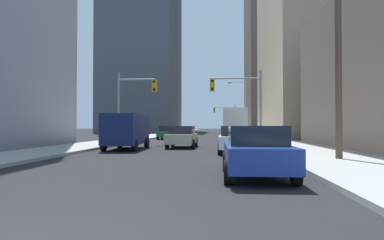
# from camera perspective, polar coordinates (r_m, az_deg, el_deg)

# --- Properties ---
(sidewalk_left) EXTENTS (3.83, 160.00, 0.15)m
(sidewalk_left) POSITION_cam_1_polar(r_m,az_deg,el_deg) (54.54, -5.62, -2.54)
(sidewalk_left) COLOR #9E9E99
(sidewalk_left) RESTS_ON ground
(sidewalk_right) EXTENTS (3.83, 160.00, 0.15)m
(sidewalk_right) POSITION_cam_1_polar(r_m,az_deg,el_deg) (53.87, 9.57, -2.55)
(sidewalk_right) COLOR #9E9E99
(sidewalk_right) RESTS_ON ground
(city_bus) EXTENTS (2.67, 11.53, 3.40)m
(city_bus) POSITION_cam_1_polar(r_m,az_deg,el_deg) (40.48, 7.04, -0.44)
(city_bus) COLOR silver
(city_bus) RESTS_ON ground
(cargo_van_navy) EXTENTS (2.16, 5.27, 2.26)m
(cargo_van_navy) POSITION_cam_1_polar(r_m,az_deg,el_deg) (22.36, -10.94, -1.60)
(cargo_van_navy) COLOR #141E4C
(cargo_van_navy) RESTS_ON ground
(sedan_blue) EXTENTS (1.95, 4.22, 1.52)m
(sedan_blue) POSITION_cam_1_polar(r_m,az_deg,el_deg) (10.20, 10.78, -5.19)
(sedan_blue) COLOR navy
(sedan_blue) RESTS_ON ground
(sedan_white) EXTENTS (1.95, 4.23, 1.52)m
(sedan_white) POSITION_cam_1_polar(r_m,az_deg,el_deg) (19.08, 7.31, -3.26)
(sedan_white) COLOR white
(sedan_white) RESTS_ON ground
(sedan_beige) EXTENTS (1.95, 4.26, 1.52)m
(sedan_beige) POSITION_cam_1_polar(r_m,az_deg,el_deg) (23.68, -1.66, -2.83)
(sedan_beige) COLOR #C6B793
(sedan_beige) RESTS_ON ground
(sedan_green) EXTENTS (1.95, 4.21, 1.52)m
(sedan_green) POSITION_cam_1_polar(r_m,az_deg,el_deg) (38.74, -4.18, -2.13)
(sedan_green) COLOR #195938
(sedan_green) RESTS_ON ground
(traffic_signal_near_left) EXTENTS (3.30, 0.44, 6.00)m
(traffic_signal_near_left) POSITION_cam_1_polar(r_m,az_deg,el_deg) (28.54, -9.61, 4.02)
(traffic_signal_near_left) COLOR gray
(traffic_signal_near_left) RESTS_ON ground
(traffic_signal_near_right) EXTENTS (4.18, 0.44, 6.00)m
(traffic_signal_near_right) POSITION_cam_1_polar(r_m,az_deg,el_deg) (27.71, 7.80, 4.25)
(traffic_signal_near_right) COLOR gray
(traffic_signal_near_right) RESTS_ON ground
(traffic_signal_far_right) EXTENTS (4.66, 0.44, 6.00)m
(traffic_signal_far_right) POSITION_cam_1_polar(r_m,az_deg,el_deg) (71.29, 5.68, 1.04)
(traffic_signal_far_right) COLOR gray
(traffic_signal_far_right) RESTS_ON ground
(utility_pole_right) EXTENTS (2.20, 0.28, 10.09)m
(utility_pole_right) POSITION_cam_1_polar(r_m,az_deg,el_deg) (15.98, 23.41, 12.85)
(utility_pole_right) COLOR brown
(utility_pole_right) RESTS_ON ground
(street_lamp_right) EXTENTS (2.44, 0.32, 7.50)m
(street_lamp_right) POSITION_cam_1_polar(r_m,az_deg,el_deg) (44.72, 8.52, 2.86)
(street_lamp_right) COLOR gray
(street_lamp_right) RESTS_ON ground
(building_left_far_tower) EXTENTS (19.35, 28.07, 54.24)m
(building_left_far_tower) POSITION_cam_1_polar(r_m,az_deg,el_deg) (102.58, -8.21, 13.43)
(building_left_far_tower) COLOR #4C515B
(building_left_far_tower) RESTS_ON ground
(building_right_mid_block) EXTENTS (19.57, 25.56, 25.43)m
(building_right_mid_block) POSITION_cam_1_polar(r_m,az_deg,el_deg) (55.32, 22.77, 10.73)
(building_right_mid_block) COLOR tan
(building_right_mid_block) RESTS_ON ground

